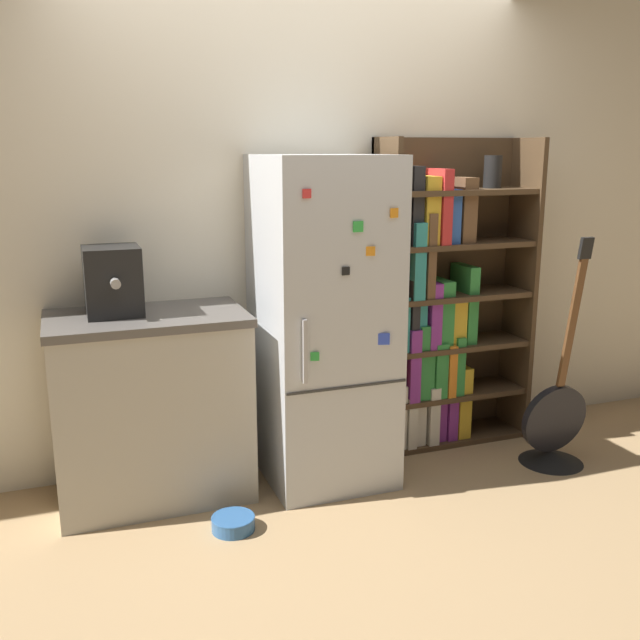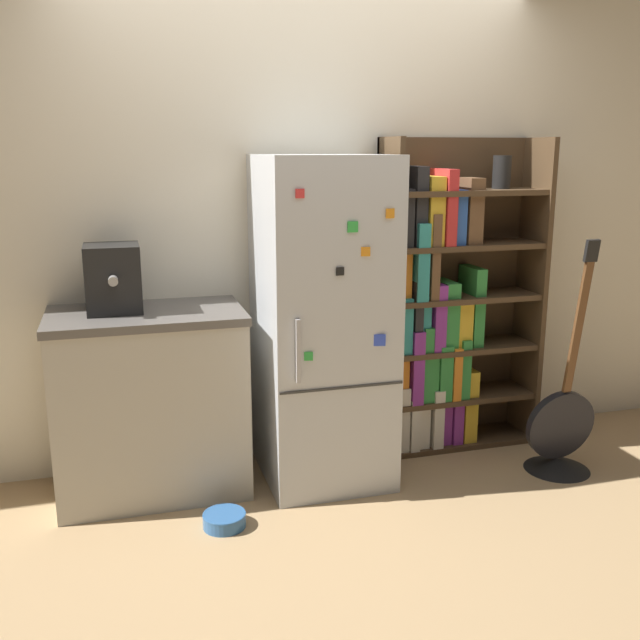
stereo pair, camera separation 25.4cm
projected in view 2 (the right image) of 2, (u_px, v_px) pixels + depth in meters
ground_plane at (328, 481)px, 3.72m from camera, size 16.00×16.00×0.00m
wall_back at (304, 222)px, 3.86m from camera, size 8.00×0.05×2.60m
refrigerator at (322, 322)px, 3.63m from camera, size 0.62×0.70×1.66m
bookshelf at (441, 313)px, 4.03m from camera, size 0.91×0.32×1.75m
kitchen_counter at (151, 402)px, 3.53m from camera, size 0.93×0.57×0.93m
espresso_machine at (113, 278)px, 3.39m from camera, size 0.25×0.32×0.32m
guitar at (560, 439)px, 3.81m from camera, size 0.39×0.35×1.26m
pet_bowl at (224, 519)px, 3.26m from camera, size 0.20×0.20×0.07m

